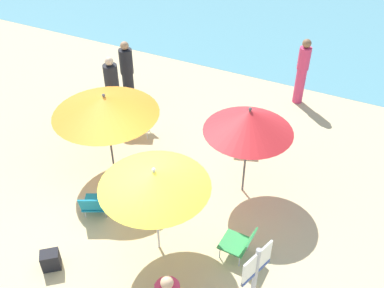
{
  "coord_description": "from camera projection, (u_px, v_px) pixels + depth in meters",
  "views": [
    {
      "loc": [
        3.07,
        -4.43,
        5.95
      ],
      "look_at": [
        0.09,
        1.64,
        0.7
      ],
      "focal_mm": 40.56,
      "sensor_mm": 36.0,
      "label": 1
    }
  ],
  "objects": [
    {
      "name": "beach_chair_c",
      "position": [
        171.0,
        177.0,
        8.46
      ],
      "size": [
        0.67,
        0.61,
        0.51
      ],
      "rotation": [
        0.0,
        0.0,
        -3.38
      ],
      "color": "white",
      "rests_on": "ground_plane"
    },
    {
      "name": "umbrella_orange",
      "position": [
        105.0,
        105.0,
        8.12
      ],
      "size": [
        2.04,
        2.04,
        1.8
      ],
      "color": "#4C4C51",
      "rests_on": "ground_plane"
    },
    {
      "name": "beach_bag",
      "position": [
        51.0,
        260.0,
        7.01
      ],
      "size": [
        0.37,
        0.36,
        0.34
      ],
      "primitive_type": "cube",
      "rotation": [
        0.0,
        0.0,
        3.83
      ],
      "color": "black",
      "rests_on": "ground_plane"
    },
    {
      "name": "beach_chair_b",
      "position": [
        244.0,
        137.0,
        9.45
      ],
      "size": [
        0.67,
        0.7,
        0.57
      ],
      "rotation": [
        0.0,
        0.0,
        -1.24
      ],
      "color": "white",
      "rests_on": "ground_plane"
    },
    {
      "name": "beach_chair_e",
      "position": [
        139.0,
        120.0,
        9.86
      ],
      "size": [
        0.65,
        0.66,
        0.63
      ],
      "rotation": [
        0.0,
        0.0,
        -1.15
      ],
      "color": "white",
      "rests_on": "ground_plane"
    },
    {
      "name": "umbrella_yellow",
      "position": [
        154.0,
        179.0,
        6.47
      ],
      "size": [
        1.73,
        1.73,
        1.78
      ],
      "color": "silver",
      "rests_on": "ground_plane"
    },
    {
      "name": "beach_chair_a",
      "position": [
        240.0,
        243.0,
        7.08
      ],
      "size": [
        0.54,
        0.48,
        0.59
      ],
      "rotation": [
        0.0,
        0.0,
        -3.18
      ],
      "color": "#33934C",
      "rests_on": "ground_plane"
    },
    {
      "name": "person_c",
      "position": [
        127.0,
        72.0,
        10.69
      ],
      "size": [
        0.33,
        0.33,
        1.61
      ],
      "rotation": [
        0.0,
        0.0,
        6.16
      ],
      "color": "black",
      "rests_on": "ground_plane"
    },
    {
      "name": "beach_chair_d",
      "position": [
        95.0,
        204.0,
        7.85
      ],
      "size": [
        0.67,
        0.7,
        0.57
      ],
      "rotation": [
        0.0,
        0.0,
        2.03
      ],
      "color": "teal",
      "rests_on": "ground_plane"
    },
    {
      "name": "person_b",
      "position": [
        302.0,
        71.0,
        10.58
      ],
      "size": [
        0.29,
        0.29,
        1.7
      ],
      "rotation": [
        0.0,
        0.0,
        4.12
      ],
      "color": "#DB3866",
      "rests_on": "ground_plane"
    },
    {
      "name": "ground_plane",
      "position": [
        148.0,
        223.0,
        7.86
      ],
      "size": [
        40.0,
        40.0,
        0.0
      ],
      "primitive_type": "plane",
      "color": "#D3BC8C"
    },
    {
      "name": "umbrella_red",
      "position": [
        249.0,
        121.0,
        7.53
      ],
      "size": [
        1.61,
        1.61,
        1.93
      ],
      "color": "#4C4C51",
      "rests_on": "ground_plane"
    },
    {
      "name": "person_a",
      "position": [
        112.0,
        88.0,
        10.08
      ],
      "size": [
        0.33,
        0.33,
        1.59
      ],
      "rotation": [
        0.0,
        0.0,
        5.12
      ],
      "color": "black",
      "rests_on": "ground_plane"
    }
  ]
}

